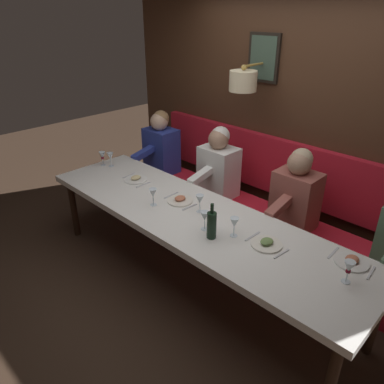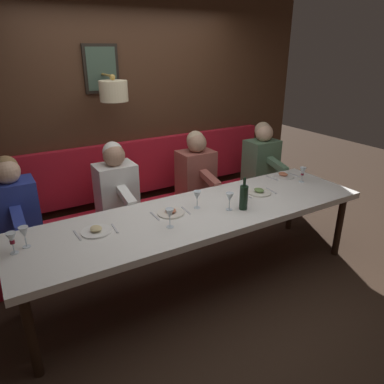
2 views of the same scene
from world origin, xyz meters
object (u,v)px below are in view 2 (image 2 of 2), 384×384
object	(u,v)px
diner_nearest	(262,155)
diner_near	(196,168)
wine_glass_4	(244,190)
wine_glass_6	(12,239)
diner_far	(13,202)
wine_glass_0	(170,214)
wine_glass_3	(197,196)
diner_middle	(116,183)
wine_bottle	(244,197)
wine_glass_5	(230,198)
wine_glass_2	(303,172)
dining_table	(200,217)
wine_glass_1	(24,233)

from	to	relation	value
diner_nearest	diner_near	size ratio (longest dim) A/B	1.00
wine_glass_4	wine_glass_6	xyz separation A→B (m)	(0.10, 1.99, -0.00)
diner_far	wine_glass_0	size ratio (longest dim) A/B	4.82
diner_far	wine_glass_3	xyz separation A→B (m)	(-0.81, -1.44, 0.04)
diner_far	diner_middle	bearing A→B (deg)	-90.00
wine_glass_3	wine_bottle	size ratio (longest dim) A/B	0.55
wine_glass_5	wine_glass_6	distance (m)	1.76
wine_glass_2	wine_glass_4	size ratio (longest dim) A/B	1.00
dining_table	wine_glass_2	xyz separation A→B (m)	(0.07, -1.35, 0.17)
diner_far	wine_glass_3	world-z (taller)	diner_far
dining_table	diner_middle	size ratio (longest dim) A/B	4.11
wine_bottle	wine_glass_3	bearing A→B (deg)	56.07
dining_table	wine_glass_5	distance (m)	0.32
wine_bottle	wine_glass_1	bearing A→B (deg)	80.90
diner_far	wine_glass_5	xyz separation A→B (m)	(-0.99, -1.67, 0.04)
diner_middle	wine_glass_6	size ratio (longest dim) A/B	4.82
dining_table	wine_glass_6	distance (m)	1.52
dining_table	diner_near	xyz separation A→B (m)	(0.88, -0.50, 0.13)
diner_nearest	wine_bottle	bearing A→B (deg)	132.94
diner_middle	dining_table	bearing A→B (deg)	-152.17
wine_glass_0	wine_glass_5	world-z (taller)	same
diner_middle	wine_glass_2	bearing A→B (deg)	-114.01
wine_glass_3	wine_bottle	bearing A→B (deg)	-123.93
dining_table	wine_glass_6	world-z (taller)	wine_glass_6
diner_nearest	diner_far	size ratio (longest dim) A/B	1.00
wine_glass_6	wine_bottle	distance (m)	1.89
diner_far	wine_glass_3	distance (m)	1.65
diner_far	wine_glass_2	bearing A→B (deg)	-106.24
wine_glass_3	diner_far	bearing A→B (deg)	60.82
wine_glass_4	wine_glass_6	bearing A→B (deg)	87.21
diner_near	wine_glass_3	xyz separation A→B (m)	(-0.81, 0.48, 0.04)
diner_near	wine_glass_2	xyz separation A→B (m)	(-0.81, -0.85, 0.04)
diner_middle	wine_glass_6	distance (m)	1.32
wine_glass_4	wine_glass_2	bearing A→B (deg)	-84.16
wine_glass_5	wine_glass_3	bearing A→B (deg)	51.04
diner_middle	wine_glass_6	xyz separation A→B (m)	(-0.80, 1.05, 0.04)
diner_far	wine_glass_0	bearing A→B (deg)	-133.83
wine_glass_0	wine_bottle	size ratio (longest dim) A/B	0.55
wine_glass_0	wine_glass_5	bearing A→B (deg)	-87.73
dining_table	wine_glass_2	distance (m)	1.36
wine_glass_5	wine_bottle	size ratio (longest dim) A/B	0.55
wine_bottle	dining_table	bearing A→B (deg)	66.67
diner_middle	wine_glass_0	size ratio (longest dim) A/B	4.82
diner_nearest	diner_far	distance (m)	2.90
diner_middle	wine_glass_0	world-z (taller)	diner_middle
wine_glass_3	wine_glass_4	world-z (taller)	same
wine_glass_5	wine_glass_6	world-z (taller)	same
diner_nearest	wine_glass_1	world-z (taller)	diner_nearest
wine_glass_2	wine_glass_4	distance (m)	0.88
wine_glass_3	diner_nearest	bearing A→B (deg)	-61.17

